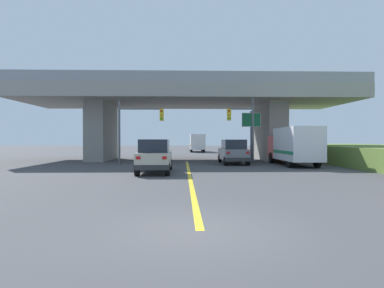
{
  "coord_description": "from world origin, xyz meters",
  "views": [
    {
      "loc": [
        -0.38,
        -6.98,
        1.99
      ],
      "look_at": [
        0.32,
        17.27,
        1.68
      ],
      "focal_mm": 30.1,
      "sensor_mm": 36.0,
      "label": 1
    }
  ],
  "objects": [
    {
      "name": "box_truck",
      "position": [
        8.29,
        17.79,
        1.56
      ],
      "size": [
        2.33,
        6.9,
        2.95
      ],
      "color": "red",
      "rests_on": "ground"
    },
    {
      "name": "suv_lead",
      "position": [
        -2.06,
        12.47,
        1.01
      ],
      "size": [
        1.93,
        4.62,
        2.02
      ],
      "color": "#B7B29E",
      "rests_on": "ground"
    },
    {
      "name": "ground",
      "position": [
        0.0,
        24.96,
        0.0
      ],
      "size": [
        160.0,
        160.0,
        0.0
      ],
      "primitive_type": "plane",
      "color": "#424244"
    },
    {
      "name": "lane_divider_stripe",
      "position": [
        0.0,
        11.23,
        0.0
      ],
      "size": [
        0.2,
        22.46,
        0.01
      ],
      "primitive_type": "cube",
      "color": "yellow",
      "rests_on": "ground"
    },
    {
      "name": "suv_crossing",
      "position": [
        3.8,
        19.47,
        1.02
      ],
      "size": [
        2.01,
        4.81,
        2.02
      ],
      "rotation": [
        0.0,
        0.0,
        0.0
      ],
      "color": "slate",
      "rests_on": "ground"
    },
    {
      "name": "traffic_signal_nearside",
      "position": [
        4.8,
        19.85,
        3.34
      ],
      "size": [
        2.26,
        0.36,
        5.48
      ],
      "color": "#56595E",
      "rests_on": "ground"
    },
    {
      "name": "semi_truck_distant",
      "position": [
        2.03,
        46.39,
        1.55
      ],
      "size": [
        2.33,
        7.21,
        2.9
      ],
      "color": "navy",
      "rests_on": "ground"
    },
    {
      "name": "traffic_signal_farside",
      "position": [
        -4.21,
        19.2,
        3.32
      ],
      "size": [
        3.68,
        0.36,
        5.13
      ],
      "color": "#56595E",
      "rests_on": "ground"
    },
    {
      "name": "overpass_bridge",
      "position": [
        0.0,
        24.96,
        5.45
      ],
      "size": [
        31.51,
        10.73,
        7.72
      ],
      "color": "gray",
      "rests_on": "ground"
    },
    {
      "name": "highway_sign",
      "position": [
        5.85,
        22.09,
        3.41
      ],
      "size": [
        1.72,
        0.17,
        4.61
      ],
      "color": "#56595E",
      "rests_on": "ground"
    }
  ]
}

